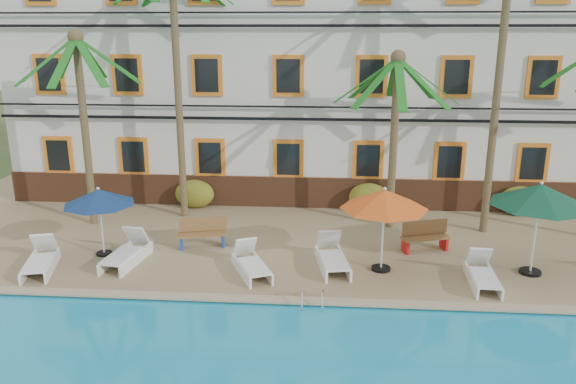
# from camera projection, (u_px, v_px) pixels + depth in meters

# --- Properties ---
(ground) EXTENTS (100.00, 100.00, 0.00)m
(ground) POSITION_uv_depth(u_px,v_px,m) (324.00, 295.00, 15.08)
(ground) COLOR #384C23
(ground) RESTS_ON ground
(pool_deck) EXTENTS (30.00, 12.00, 0.25)m
(pool_deck) POSITION_uv_depth(u_px,v_px,m) (326.00, 228.00, 19.83)
(pool_deck) COLOR tan
(pool_deck) RESTS_ON ground
(pool_coping) EXTENTS (30.00, 0.35, 0.06)m
(pool_coping) POSITION_uv_depth(u_px,v_px,m) (324.00, 301.00, 14.14)
(pool_coping) COLOR tan
(pool_coping) RESTS_ON pool_deck
(hotel_building) EXTENTS (25.40, 6.44, 10.22)m
(hotel_building) POSITION_uv_depth(u_px,v_px,m) (330.00, 67.00, 23.14)
(hotel_building) COLOR silver
(hotel_building) RESTS_ON pool_deck
(palm_a) EXTENTS (4.07, 4.07, 6.64)m
(palm_a) POSITION_uv_depth(u_px,v_px,m) (82.00, 101.00, 18.76)
(palm_a) COLOR brown
(palm_a) RESTS_ON pool_deck
(palm_b) EXTENTS (4.07, 4.07, 9.13)m
(palm_b) POSITION_uv_depth(u_px,v_px,m) (176.00, 56.00, 19.14)
(palm_b) COLOR brown
(palm_b) RESTS_ON pool_deck
(palm_c) EXTENTS (4.07, 4.07, 6.00)m
(palm_c) POSITION_uv_depth(u_px,v_px,m) (395.00, 114.00, 18.54)
(palm_c) COLOR brown
(palm_c) RESTS_ON pool_deck
(palm_d) EXTENTS (4.07, 4.07, 9.93)m
(palm_d) POSITION_uv_depth(u_px,v_px,m) (502.00, 43.00, 17.41)
(palm_d) COLOR brown
(palm_d) RESTS_ON pool_deck
(shrub_left) EXTENTS (1.50, 0.90, 1.10)m
(shrub_left) POSITION_uv_depth(u_px,v_px,m) (195.00, 194.00, 21.54)
(shrub_left) COLOR #2E5418
(shrub_left) RESTS_ON pool_deck
(shrub_mid) EXTENTS (1.50, 0.90, 1.10)m
(shrub_mid) POSITION_uv_depth(u_px,v_px,m) (369.00, 198.00, 21.06)
(shrub_mid) COLOR #2E5418
(shrub_mid) RESTS_ON pool_deck
(shrub_right) EXTENTS (1.50, 0.90, 1.10)m
(shrub_right) POSITION_uv_depth(u_px,v_px,m) (520.00, 201.00, 20.66)
(shrub_right) COLOR #2E5418
(shrub_right) RESTS_ON pool_deck
(umbrella_blue) EXTENTS (2.14, 2.14, 2.15)m
(umbrella_blue) POSITION_uv_depth(u_px,v_px,m) (99.00, 197.00, 16.67)
(umbrella_blue) COLOR black
(umbrella_blue) RESTS_ON pool_deck
(umbrella_red) EXTENTS (2.46, 2.46, 2.47)m
(umbrella_red) POSITION_uv_depth(u_px,v_px,m) (384.00, 200.00, 15.49)
(umbrella_red) COLOR black
(umbrella_red) RESTS_ON pool_deck
(umbrella_green) EXTENTS (2.70, 2.70, 2.70)m
(umbrella_green) POSITION_uv_depth(u_px,v_px,m) (540.00, 195.00, 15.20)
(umbrella_green) COLOR black
(umbrella_green) RESTS_ON pool_deck
(lounger_a) EXTENTS (1.20, 2.09, 0.93)m
(lounger_a) POSITION_uv_depth(u_px,v_px,m) (40.00, 260.00, 15.98)
(lounger_a) COLOR white
(lounger_a) RESTS_ON pool_deck
(lounger_b) EXTENTS (0.99, 2.12, 0.96)m
(lounger_b) POSITION_uv_depth(u_px,v_px,m) (127.00, 253.00, 16.48)
(lounger_b) COLOR white
(lounger_b) RESTS_ON pool_deck
(lounger_c) EXTENTS (1.41, 2.02, 0.90)m
(lounger_c) POSITION_uv_depth(u_px,v_px,m) (251.00, 264.00, 15.77)
(lounger_c) COLOR white
(lounger_c) RESTS_ON pool_deck
(lounger_d) EXTENTS (1.08, 2.16, 0.98)m
(lounger_d) POSITION_uv_depth(u_px,v_px,m) (332.00, 257.00, 16.15)
(lounger_d) COLOR white
(lounger_d) RESTS_ON pool_deck
(lounger_e) EXTENTS (0.75, 1.91, 0.89)m
(lounger_e) POSITION_uv_depth(u_px,v_px,m) (483.00, 274.00, 15.08)
(lounger_e) COLOR white
(lounger_e) RESTS_ON pool_deck
(bench_left) EXTENTS (1.57, 0.83, 0.93)m
(bench_left) POSITION_uv_depth(u_px,v_px,m) (202.00, 232.00, 17.70)
(bench_left) COLOR olive
(bench_left) RESTS_ON pool_deck
(bench_right) EXTENTS (1.57, 0.91, 0.93)m
(bench_right) POSITION_uv_depth(u_px,v_px,m) (424.00, 236.00, 17.41)
(bench_right) COLOR olive
(bench_right) RESTS_ON pool_deck
(pool_ladder) EXTENTS (0.54, 0.74, 0.74)m
(pool_ladder) POSITION_uv_depth(u_px,v_px,m) (313.00, 304.00, 14.07)
(pool_ladder) COLOR silver
(pool_ladder) RESTS_ON ground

